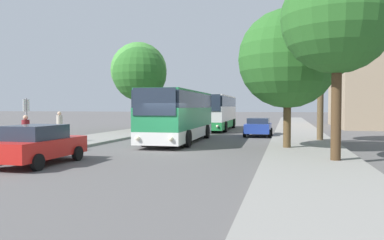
{
  "coord_description": "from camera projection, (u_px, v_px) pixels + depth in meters",
  "views": [
    {
      "loc": [
        5.94,
        -18.92,
        2.31
      ],
      "look_at": [
        -1.23,
        9.6,
        1.27
      ],
      "focal_mm": 35.0,
      "sensor_mm": 36.0,
      "label": 1
    }
  ],
  "objects": [
    {
      "name": "ground_plane",
      "position": [
        170.0,
        150.0,
        19.87
      ],
      "size": [
        300.0,
        300.0,
        0.0
      ],
      "primitive_type": "plane",
      "color": "#565454",
      "rests_on": "ground"
    },
    {
      "name": "sidewalk_left",
      "position": [
        55.0,
        146.0,
        21.57
      ],
      "size": [
        4.0,
        120.0,
        0.15
      ],
      "primitive_type": "cube",
      "color": "gray",
      "rests_on": "ground_plane"
    },
    {
      "name": "sidewalk_right",
      "position": [
        308.0,
        153.0,
        18.16
      ],
      "size": [
        4.0,
        120.0,
        0.15
      ],
      "primitive_type": "cube",
      "color": "gray",
      "rests_on": "ground_plane"
    },
    {
      "name": "bus_front",
      "position": [
        179.0,
        115.0,
        24.51
      ],
      "size": [
        3.13,
        10.73,
        3.32
      ],
      "rotation": [
        0.0,
        0.0,
        0.03
      ],
      "color": "silver",
      "rests_on": "ground_plane"
    },
    {
      "name": "bus_middle",
      "position": [
        217.0,
        112.0,
        37.42
      ],
      "size": [
        3.04,
        11.73,
        3.41
      ],
      "rotation": [
        0.0,
        0.0,
        0.03
      ],
      "color": "#238942",
      "rests_on": "ground_plane"
    },
    {
      "name": "parked_car_left_curb",
      "position": [
        37.0,
        144.0,
        14.92
      ],
      "size": [
        2.13,
        4.29,
        1.58
      ],
      "rotation": [
        0.0,
        0.0,
        -0.0
      ],
      "color": "red",
      "rests_on": "ground_plane"
    },
    {
      "name": "parked_car_right_near",
      "position": [
        258.0,
        127.0,
        29.21
      ],
      "size": [
        2.07,
        3.92,
        1.43
      ],
      "rotation": [
        0.0,
        0.0,
        3.14
      ],
      "color": "#233D9E",
      "rests_on": "ground_plane"
    },
    {
      "name": "bus_stop_sign",
      "position": [
        26.0,
        118.0,
        18.56
      ],
      "size": [
        0.08,
        0.45,
        2.58
      ],
      "color": "gray",
      "rests_on": "sidewalk_left"
    },
    {
      "name": "pedestrian_waiting_near",
      "position": [
        26.0,
        133.0,
        17.9
      ],
      "size": [
        0.36,
        0.36,
        1.76
      ],
      "rotation": [
        0.0,
        0.0,
        2.2
      ],
      "color": "#23232D",
      "rests_on": "sidewalk_left"
    },
    {
      "name": "pedestrian_waiting_far",
      "position": [
        60.0,
        126.0,
        23.25
      ],
      "size": [
        0.36,
        0.36,
        1.87
      ],
      "rotation": [
        0.0,
        0.0,
        1.18
      ],
      "color": "#23232D",
      "rests_on": "sidewalk_left"
    },
    {
      "name": "tree_left_near",
      "position": [
        139.0,
        70.0,
        36.69
      ],
      "size": [
        5.47,
        5.47,
        8.48
      ],
      "color": "#513D23",
      "rests_on": "sidewalk_left"
    },
    {
      "name": "tree_left_far",
      "position": [
        140.0,
        74.0,
        32.48
      ],
      "size": [
        4.68,
        4.68,
        7.37
      ],
      "color": "#513D23",
      "rests_on": "sidewalk_left"
    },
    {
      "name": "tree_right_near",
      "position": [
        337.0,
        18.0,
        14.93
      ],
      "size": [
        4.47,
        4.47,
        7.96
      ],
      "color": "#47331E",
      "rests_on": "sidewalk_right"
    },
    {
      "name": "tree_right_mid",
      "position": [
        288.0,
        59.0,
        19.72
      ],
      "size": [
        5.22,
        5.22,
        7.31
      ],
      "color": "#513D23",
      "rests_on": "sidewalk_right"
    },
    {
      "name": "tree_right_far",
      "position": [
        321.0,
        48.0,
        24.29
      ],
      "size": [
        4.37,
        4.37,
        8.17
      ],
      "color": "brown",
      "rests_on": "sidewalk_right"
    }
  ]
}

